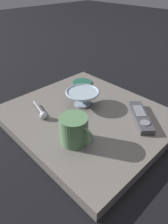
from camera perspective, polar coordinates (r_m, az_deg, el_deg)
ground_plane at (r=0.80m, az=0.87°, el=-2.58°), size 6.00×6.00×0.00m
table at (r=0.79m, az=0.89°, el=-1.49°), size 0.52×0.59×0.04m
cereal_bowl at (r=0.81m, az=-0.42°, el=4.25°), size 0.14×0.14×0.06m
coffee_mug at (r=0.63m, az=-2.70°, el=-5.07°), size 0.09×0.12×0.09m
teaspoon at (r=0.76m, az=-11.53°, el=-0.62°), size 0.04×0.12×0.03m
tv_remote_near at (r=0.77m, az=15.65°, el=-1.29°), size 0.16×0.17×0.02m
drink_coaster at (r=1.00m, az=-0.50°, el=8.30°), size 0.09×0.09×0.01m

